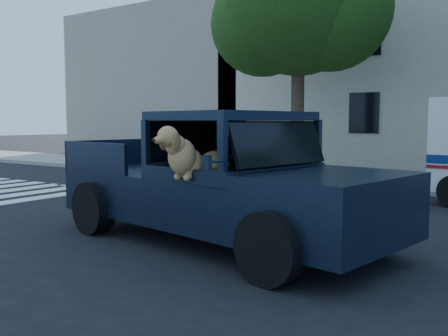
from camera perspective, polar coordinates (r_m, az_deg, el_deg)
name	(u,v)px	position (r m, az deg, el deg)	size (l,w,h in m)	color
ground	(254,254)	(7.10, 3.49, -9.82)	(120.00, 120.00, 0.00)	black
far_sidewalk	(415,183)	(15.60, 20.99, -1.59)	(60.00, 4.00, 0.15)	gray
street_tree_left	(300,6)	(17.65, 8.68, 17.87)	(6.00, 5.20, 8.60)	#332619
building_left	(176,84)	(29.12, -5.48, 9.50)	(12.00, 6.00, 8.00)	tan
pickup_truck	(215,198)	(7.74, -1.09, -3.43)	(5.88, 3.33, 2.00)	black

